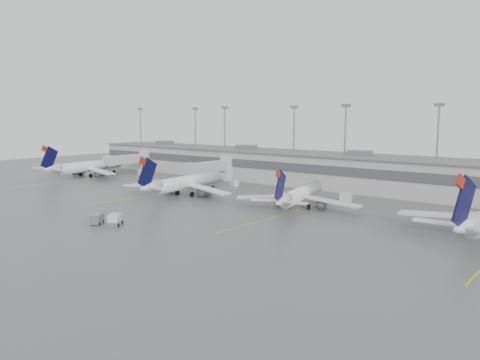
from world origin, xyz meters
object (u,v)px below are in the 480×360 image
Objects in this scene: jet_far_left at (87,166)px; jet_mid_right at (300,194)px; jet_mid_left at (186,182)px; baggage_tug at (115,221)px.

jet_mid_right is at bearing -9.12° from jet_far_left.
jet_far_left is at bearing 164.98° from jet_mid_right.
jet_mid_left is at bearing -14.14° from jet_far_left.
jet_far_left is at bearing 115.39° from baggage_tug.
jet_far_left reaches higher than jet_mid_right.
baggage_tug is (12.24, -27.69, -2.29)m from jet_mid_left.
jet_mid_right is at bearing 0.22° from jet_mid_left.
jet_far_left reaches higher than jet_mid_left.
jet_mid_right is 35.04m from baggage_tug.
jet_mid_right is 7.77× the size of baggage_tug.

